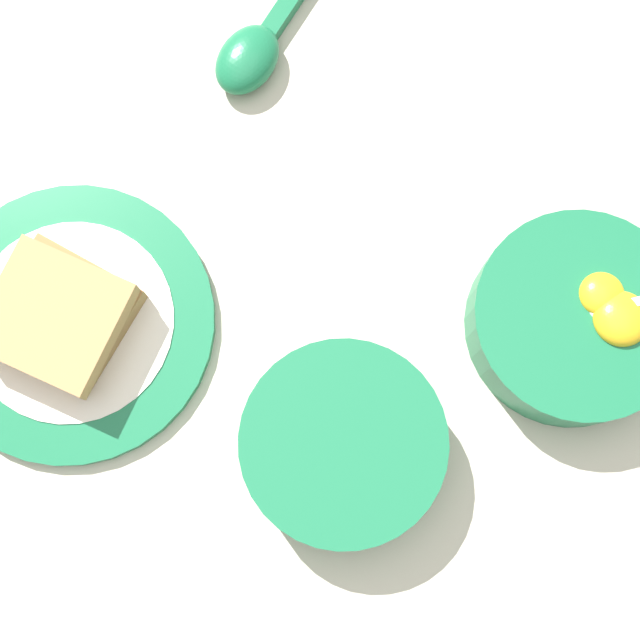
% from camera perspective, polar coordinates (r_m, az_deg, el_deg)
% --- Properties ---
extents(ground_plane, '(3.00, 3.00, 0.00)m').
position_cam_1_polar(ground_plane, '(0.73, 3.23, 2.23)').
color(ground_plane, beige).
extents(egg_bowl, '(0.16, 0.16, 0.08)m').
position_cam_1_polar(egg_bowl, '(0.72, 16.10, 0.06)').
color(egg_bowl, '#196B42').
rests_on(egg_bowl, ground_plane).
extents(toast_plate, '(0.23, 0.23, 0.01)m').
position_cam_1_polar(toast_plate, '(0.74, -15.54, -0.14)').
color(toast_plate, '#196B42').
rests_on(toast_plate, ground_plane).
extents(toast_sandwich, '(0.13, 0.13, 0.04)m').
position_cam_1_polar(toast_sandwich, '(0.72, -16.43, 0.22)').
color(toast_sandwich, '#9E7042').
rests_on(toast_sandwich, toast_plate).
extents(soup_spoon, '(0.10, 0.15, 0.03)m').
position_cam_1_polar(soup_spoon, '(0.79, -4.15, 16.95)').
color(soup_spoon, '#196B42').
rests_on(soup_spoon, ground_plane).
extents(congee_bowl, '(0.16, 0.16, 0.05)m').
position_cam_1_polar(congee_bowl, '(0.68, 1.47, -7.95)').
color(congee_bowl, '#196B42').
rests_on(congee_bowl, ground_plane).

